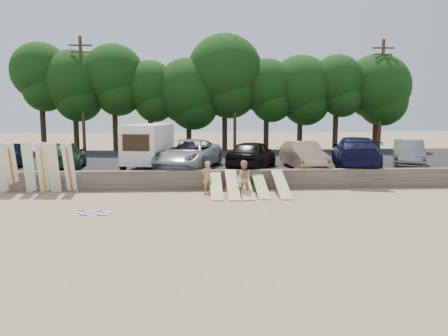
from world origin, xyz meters
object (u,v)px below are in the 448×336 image
at_px(box_trailer, 148,144).
at_px(car_2, 188,154).
at_px(car_4, 303,155).
at_px(car_6, 408,153).
at_px(car_0, 3,155).
at_px(car_3, 252,155).
at_px(car_1, 65,155).
at_px(car_5, 355,152).
at_px(beachgoer_a, 207,177).
at_px(beachgoer_b, 243,178).
at_px(cooler, 257,188).

xyz_separation_m(box_trailer, car_2, (2.31, -0.25, -0.58)).
height_order(box_trailer, car_4, box_trailer).
relative_size(car_4, car_6, 1.00).
distance_m(car_2, car_4, 6.62).
bearing_deg(car_0, car_3, 0.85).
xyz_separation_m(car_1, car_5, (16.83, 0.08, 0.08)).
distance_m(car_2, car_3, 3.66).
bearing_deg(car_2, car_3, 11.35).
relative_size(car_0, beachgoer_a, 2.91).
relative_size(box_trailer, car_4, 0.91).
relative_size(car_1, beachgoer_b, 2.84).
distance_m(box_trailer, car_3, 6.02).
relative_size(car_0, car_2, 0.76).
xyz_separation_m(car_3, beachgoer_a, (-2.67, -3.43, -0.74)).
distance_m(car_2, beachgoer_b, 5.42).
xyz_separation_m(box_trailer, car_3, (5.96, -0.60, -0.59)).
xyz_separation_m(car_2, beachgoer_b, (2.67, -4.67, -0.69)).
xyz_separation_m(car_0, beachgoer_a, (11.61, -4.33, -0.69)).
height_order(car_6, cooler, car_6).
bearing_deg(cooler, car_2, 152.82).
xyz_separation_m(car_0, car_4, (17.25, -0.90, -0.00)).
relative_size(car_1, car_2, 0.80).
bearing_deg(box_trailer, car_1, -164.81).
relative_size(box_trailer, car_1, 0.89).
height_order(car_2, car_5, car_5).
distance_m(car_3, car_4, 2.96).
xyz_separation_m(car_4, car_6, (6.61, 0.73, 0.00)).
distance_m(car_5, beachgoer_a, 9.71).
bearing_deg(car_5, car_2, 15.49).
distance_m(car_0, car_3, 14.31).
distance_m(car_1, car_2, 6.99).
xyz_separation_m(car_3, beachgoer_b, (-0.97, -4.32, -0.67)).
bearing_deg(car_1, car_6, 174.02).
bearing_deg(beachgoer_b, car_4, -129.77).
xyz_separation_m(car_2, car_3, (3.65, -0.35, -0.01)).
bearing_deg(box_trailer, car_2, 6.32).
xyz_separation_m(car_2, car_6, (13.22, 0.37, -0.06)).
relative_size(box_trailer, car_2, 0.71).
bearing_deg(car_1, beachgoer_b, 147.11).
xyz_separation_m(car_6, beachgoer_a, (-12.24, -4.16, -0.69)).
distance_m(box_trailer, car_5, 12.17).
height_order(box_trailer, car_3, box_trailer).
xyz_separation_m(car_0, car_2, (10.64, -0.54, 0.06)).
height_order(car_0, car_1, car_1).
bearing_deg(beachgoer_b, car_3, -100.10).
distance_m(car_1, car_6, 20.21).
bearing_deg(car_5, cooler, 44.02).
height_order(car_4, beachgoer_b, car_4).
bearing_deg(beachgoer_a, car_3, -168.16).
distance_m(car_0, car_1, 3.68).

